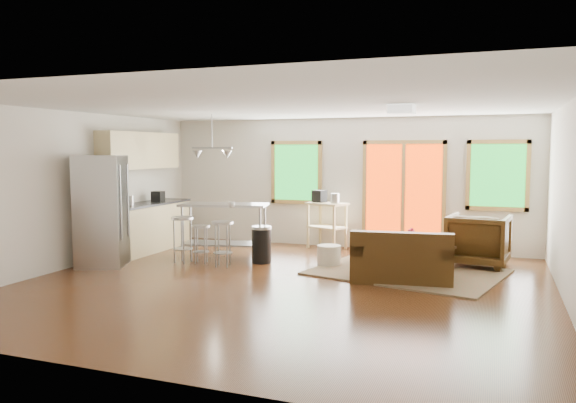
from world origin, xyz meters
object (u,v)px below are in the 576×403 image
(loveseat, at_px, (402,261))
(kitchen_cart, at_px, (326,209))
(refrigerator, at_px, (102,211))
(island, at_px, (224,221))
(coffee_table, at_px, (420,248))
(armchair, at_px, (478,238))
(rug, at_px, (407,272))
(ottoman, at_px, (376,250))

(loveseat, xyz_separation_m, kitchen_cart, (-1.88, 2.32, 0.48))
(refrigerator, distance_m, kitchen_cart, 4.25)
(island, bearing_deg, kitchen_cart, 47.25)
(refrigerator, bearing_deg, island, 18.89)
(island, xyz_separation_m, kitchen_cart, (1.46, 1.58, 0.11))
(coffee_table, distance_m, armchair, 1.05)
(armchair, bearing_deg, kitchen_cart, -7.45)
(coffee_table, relative_size, refrigerator, 0.61)
(rug, distance_m, refrigerator, 5.16)
(rug, xyz_separation_m, loveseat, (0.01, -0.61, 0.30))
(rug, height_order, armchair, armchair)
(loveseat, bearing_deg, kitchen_cart, 122.01)
(loveseat, bearing_deg, ottoman, 110.10)
(loveseat, height_order, refrigerator, refrigerator)
(refrigerator, xyz_separation_m, island, (1.59, 1.37, -0.25))
(rug, distance_m, loveseat, 0.68)
(coffee_table, distance_m, island, 3.51)
(loveseat, height_order, kitchen_cart, kitchen_cart)
(refrigerator, height_order, island, refrigerator)
(loveseat, distance_m, armchair, 1.87)
(loveseat, xyz_separation_m, ottoman, (-0.65, 1.28, -0.09))
(ottoman, distance_m, kitchen_cart, 1.70)
(armchair, height_order, island, island)
(coffee_table, xyz_separation_m, ottoman, (-0.80, 0.28, -0.12))
(kitchen_cart, bearing_deg, loveseat, -51.06)
(coffee_table, bearing_deg, ottoman, 160.50)
(island, bearing_deg, ottoman, 11.46)
(coffee_table, distance_m, refrigerator, 5.36)
(rug, relative_size, island, 1.68)
(armchair, distance_m, island, 4.45)
(loveseat, bearing_deg, armchair, 49.34)
(rug, relative_size, ottoman, 4.22)
(ottoman, bearing_deg, loveseat, -62.96)
(island, bearing_deg, rug, -2.23)
(ottoman, distance_m, refrigerator, 4.74)
(coffee_table, bearing_deg, armchair, 31.69)
(ottoman, relative_size, refrigerator, 0.35)
(loveseat, xyz_separation_m, island, (-3.34, 0.74, 0.37))
(rug, xyz_separation_m, coffee_table, (0.15, 0.39, 0.33))
(coffee_table, relative_size, ottoman, 1.71)
(ottoman, bearing_deg, refrigerator, -155.93)
(coffee_table, xyz_separation_m, island, (-3.48, -0.26, 0.34))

